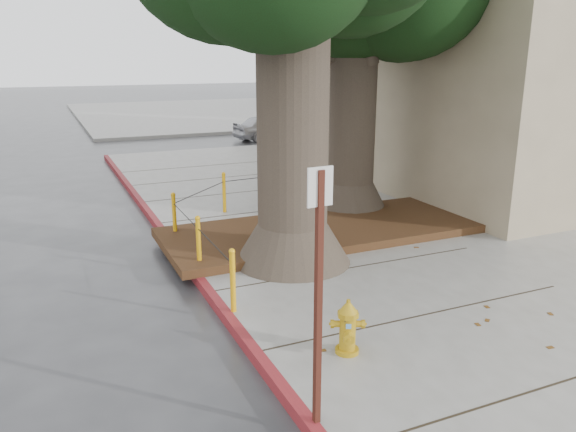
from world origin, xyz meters
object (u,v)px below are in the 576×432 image
(car_red, at_px, (366,119))
(signpost, at_px, (319,286))
(car_silver, at_px, (270,127))
(fire_hydrant, at_px, (348,327))

(car_red, bearing_deg, signpost, 148.49)
(signpost, height_order, car_silver, signpost)
(signpost, relative_size, car_silver, 0.77)
(fire_hydrant, relative_size, car_silver, 0.21)
(car_silver, bearing_deg, signpost, 153.75)
(car_silver, distance_m, car_red, 5.13)
(fire_hydrant, bearing_deg, car_silver, 95.06)
(car_silver, height_order, car_red, car_red)
(fire_hydrant, relative_size, car_red, 0.17)
(fire_hydrant, xyz_separation_m, signpost, (-0.95, -1.05, 1.11))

